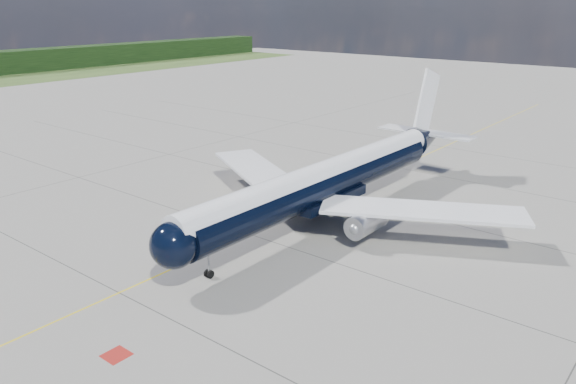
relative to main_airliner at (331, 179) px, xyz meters
name	(u,v)px	position (x,y,z in m)	size (l,w,h in m)	color
ground	(359,185)	(-3.65, 11.42, -4.28)	(320.00, 320.00, 0.00)	gray
taxiway_centerline	(336,195)	(-3.65, 6.42, -4.27)	(0.16, 160.00, 0.01)	yellow
red_marking	(116,355)	(3.15, -28.58, -4.27)	(1.60, 1.60, 0.01)	maroon
main_airliner	(331,179)	(0.00, 0.00, 0.00)	(39.21, 47.59, 13.78)	black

